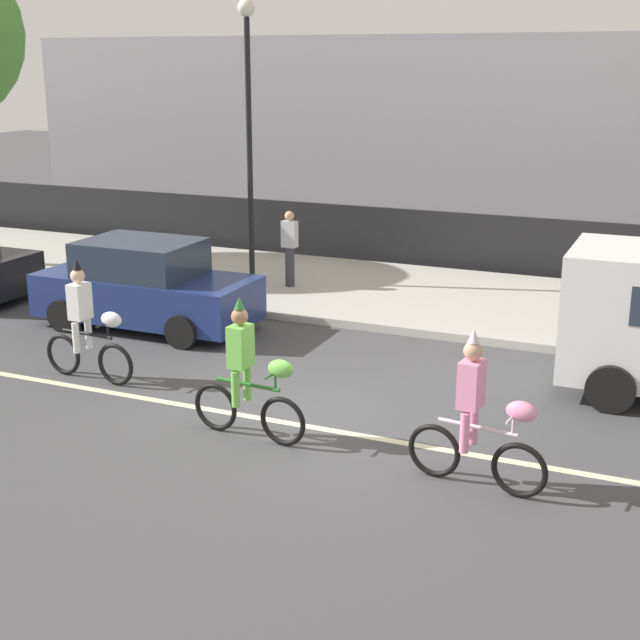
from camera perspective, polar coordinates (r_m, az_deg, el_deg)
ground_plane at (r=12.73m, az=-0.36°, el=-5.94°), size 80.00×80.00×0.00m
road_centre_line at (r=12.31m, az=-1.30°, el=-6.73°), size 36.00×0.14×0.01m
sidewalk_curb at (r=18.54m, az=7.74°, el=1.34°), size 60.00×5.00×0.15m
fence_line at (r=21.14m, az=9.97°, el=4.84°), size 40.00×0.08×1.40m
building_backdrop at (r=29.65m, az=10.22°, el=12.09°), size 28.00×8.00×5.51m
parade_cyclist_zebra at (r=14.19m, az=-14.67°, el=-0.52°), size 1.72×0.50×1.92m
parade_cyclist_lime at (r=11.65m, az=-4.60°, el=-3.72°), size 1.72×0.50×1.92m
parade_cyclist_pink at (r=10.46m, az=10.14°, el=-6.33°), size 1.72×0.51×1.92m
parked_car_navy at (r=16.84m, az=-11.11°, el=2.12°), size 4.10×1.92×1.64m
street_lamp_post at (r=19.07m, az=-4.60°, el=13.76°), size 0.36×0.36×5.86m
pedestrian_onlooker at (r=18.95m, az=-1.95°, el=4.72°), size 0.32×0.20×1.62m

